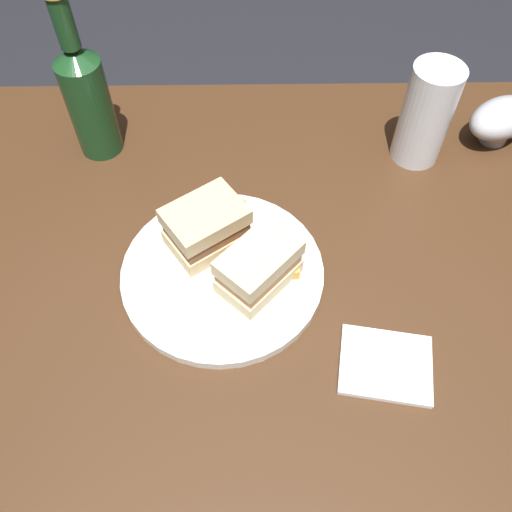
# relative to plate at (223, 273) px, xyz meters

# --- Properties ---
(ground_plane) EXTENTS (6.00, 6.00, 0.00)m
(ground_plane) POSITION_rel_plate_xyz_m (0.09, 0.02, -0.71)
(ground_plane) COLOR black
(dining_table) EXTENTS (1.00, 0.78, 0.70)m
(dining_table) POSITION_rel_plate_xyz_m (0.09, 0.02, -0.36)
(dining_table) COLOR #422816
(dining_table) RESTS_ON ground
(plate) EXTENTS (0.27, 0.27, 0.01)m
(plate) POSITION_rel_plate_xyz_m (0.00, 0.00, 0.00)
(plate) COLOR silver
(plate) RESTS_ON dining_table
(sandwich_half_left) EXTENTS (0.12, 0.12, 0.06)m
(sandwich_half_left) POSITION_rel_plate_xyz_m (0.05, -0.02, 0.04)
(sandwich_half_left) COLOR beige
(sandwich_half_left) RESTS_ON plate
(sandwich_half_right) EXTENTS (0.13, 0.12, 0.07)m
(sandwich_half_right) POSITION_rel_plate_xyz_m (-0.02, 0.05, 0.04)
(sandwich_half_right) COLOR #CCB284
(sandwich_half_right) RESTS_ON plate
(potato_wedge_front) EXTENTS (0.02, 0.04, 0.02)m
(potato_wedge_front) POSITION_rel_plate_xyz_m (0.09, 0.00, 0.02)
(potato_wedge_front) COLOR gold
(potato_wedge_front) RESTS_ON plate
(potato_wedge_middle) EXTENTS (0.06, 0.03, 0.01)m
(potato_wedge_middle) POSITION_rel_plate_xyz_m (0.04, -0.00, 0.01)
(potato_wedge_middle) COLOR #AD702D
(potato_wedge_middle) RESTS_ON plate
(potato_wedge_back) EXTENTS (0.04, 0.03, 0.02)m
(potato_wedge_back) POSITION_rel_plate_xyz_m (0.03, 0.02, 0.02)
(potato_wedge_back) COLOR gold
(potato_wedge_back) RESTS_ON plate
(potato_wedge_left_edge) EXTENTS (0.03, 0.04, 0.02)m
(potato_wedge_left_edge) POSITION_rel_plate_xyz_m (0.02, 0.09, 0.02)
(potato_wedge_left_edge) COLOR gold
(potato_wedge_left_edge) RESTS_ON plate
(potato_wedge_right_edge) EXTENTS (0.04, 0.05, 0.02)m
(potato_wedge_right_edge) POSITION_rel_plate_xyz_m (0.01, 0.03, 0.02)
(potato_wedge_right_edge) COLOR #AD702D
(potato_wedge_right_edge) RESTS_ON plate
(pint_glass) EXTENTS (0.08, 0.08, 0.16)m
(pint_glass) POSITION_rel_plate_xyz_m (0.30, 0.23, 0.06)
(pint_glass) COLOR white
(pint_glass) RESTS_ON dining_table
(gravy_boat) EXTENTS (0.14, 0.12, 0.07)m
(gravy_boat) POSITION_rel_plate_xyz_m (0.44, 0.26, 0.04)
(gravy_boat) COLOR #B7B7BC
(gravy_boat) RESTS_ON dining_table
(cider_bottle) EXTENTS (0.07, 0.07, 0.26)m
(cider_bottle) POSITION_rel_plate_xyz_m (-0.20, 0.25, 0.09)
(cider_bottle) COLOR #19421E
(cider_bottle) RESTS_ON dining_table
(napkin) EXTENTS (0.12, 0.11, 0.01)m
(napkin) POSITION_rel_plate_xyz_m (0.20, -0.13, -0.00)
(napkin) COLOR white
(napkin) RESTS_ON dining_table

